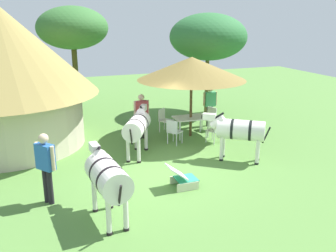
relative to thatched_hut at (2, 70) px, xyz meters
The scene contains 17 objects.
ground_plane 6.09m from the thatched_hut, 43.38° to the right, with size 36.00×36.00×0.00m, color #53813B.
thatched_hut is the anchor object (origin of this frame).
shade_umbrella 6.46m from the thatched_hut, 11.60° to the right, with size 3.95×3.95×2.96m.
patio_dining_table 6.76m from the thatched_hut, 11.60° to the right, with size 1.27×0.87×0.74m.
patio_chair_near_hut 6.00m from the thatched_hut, ahead, with size 0.61×0.60×0.90m.
patio_chair_west_end 6.10m from the thatched_hut, 20.01° to the right, with size 0.60×0.60×0.90m.
patio_chair_near_lawn 7.53m from the thatched_hut, 18.92° to the right, with size 0.58×0.57×0.90m.
patio_chair_east_end 7.73m from the thatched_hut, ahead, with size 0.56×0.57×0.90m.
guest_beside_umbrella 4.91m from the thatched_hut, 11.21° to the right, with size 0.59×0.25×1.66m.
guest_behind_table 7.82m from the thatched_hut, ahead, with size 0.59×0.24×1.65m.
standing_watcher 5.20m from the thatched_hut, 78.71° to the right, with size 0.46×0.53×1.77m.
striped_lounge_chair 7.18m from the thatched_hut, 50.24° to the right, with size 0.80×0.56×0.65m.
zebra_nearest_camera 8.02m from the thatched_hut, 31.34° to the right, with size 1.77×1.48×1.53m.
zebra_by_umbrella 4.94m from the thatched_hut, 33.00° to the right, with size 1.31×1.96×1.53m.
zebra_toward_hut 6.71m from the thatched_hut, 70.54° to the right, with size 0.80×2.10×1.58m.
acacia_tree_far_lawn 8.73m from the thatched_hut, 11.78° to the left, with size 3.46×3.46×4.50m.
acacia_tree_right_background 5.39m from the thatched_hut, 56.14° to the left, with size 3.23×3.23×4.81m.
Camera 1 is at (-3.23, -9.76, 4.39)m, focal length 39.85 mm.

